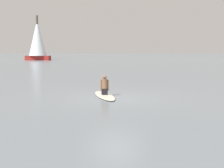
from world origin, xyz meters
name	(u,v)px	position (x,y,z in m)	size (l,w,h in m)	color
ground_plane	(115,98)	(0.00, 0.00, 0.00)	(400.00, 400.00, 0.00)	gray
surfboard	(105,95)	(-0.23, -0.75, 0.04)	(3.21, 0.74, 0.09)	silver
person_paddler	(105,86)	(-0.23, -0.75, 0.51)	(0.39, 0.39, 0.92)	black
sailboat_distant	(37,39)	(-35.17, -43.72, 4.48)	(5.05, 5.59, 9.63)	maroon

